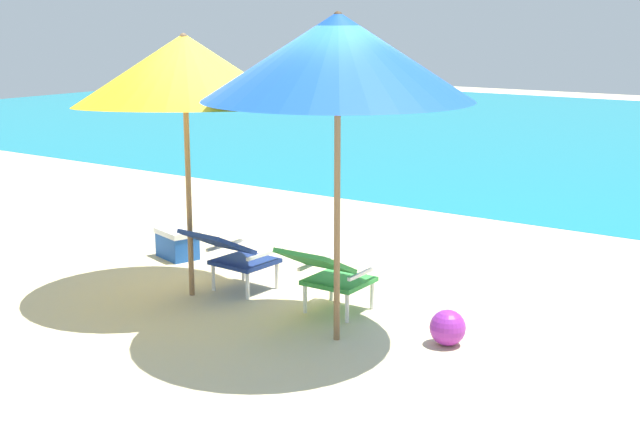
{
  "coord_description": "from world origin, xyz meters",
  "views": [
    {
      "loc": [
        4.59,
        -6.3,
        2.55
      ],
      "look_at": [
        0.0,
        0.23,
        0.75
      ],
      "focal_mm": 48.66,
      "sensor_mm": 36.0,
      "label": 1
    }
  ],
  "objects_px": {
    "lounge_chair_right": "(328,272)",
    "cooler_box": "(177,243)",
    "beach_ball": "(448,328)",
    "beach_umbrella_left": "(185,71)",
    "beach_umbrella_right": "(338,57)",
    "lounge_chair_left": "(232,253)"
  },
  "relations": [
    {
      "from": "lounge_chair_left",
      "to": "beach_umbrella_left",
      "type": "height_order",
      "value": "beach_umbrella_left"
    },
    {
      "from": "lounge_chair_left",
      "to": "cooler_box",
      "type": "height_order",
      "value": "lounge_chair_left"
    },
    {
      "from": "lounge_chair_right",
      "to": "beach_umbrella_left",
      "type": "height_order",
      "value": "beach_umbrella_left"
    },
    {
      "from": "lounge_chair_left",
      "to": "beach_umbrella_right",
      "type": "xyz_separation_m",
      "value": [
        1.47,
        -0.42,
        1.86
      ]
    },
    {
      "from": "cooler_box",
      "to": "beach_umbrella_left",
      "type": "bearing_deg",
      "value": -40.05
    },
    {
      "from": "beach_umbrella_left",
      "to": "beach_umbrella_right",
      "type": "relative_size",
      "value": 1.04
    },
    {
      "from": "beach_ball",
      "to": "cooler_box",
      "type": "xyz_separation_m",
      "value": [
        -3.59,
        0.63,
        0.02
      ]
    },
    {
      "from": "beach_umbrella_left",
      "to": "beach_umbrella_right",
      "type": "distance_m",
      "value": 1.78
    },
    {
      "from": "cooler_box",
      "to": "lounge_chair_left",
      "type": "bearing_deg",
      "value": -25.05
    },
    {
      "from": "lounge_chair_right",
      "to": "beach_umbrella_left",
      "type": "distance_m",
      "value": 2.2
    },
    {
      "from": "beach_ball",
      "to": "beach_umbrella_left",
      "type": "bearing_deg",
      "value": -174.81
    },
    {
      "from": "beach_umbrella_left",
      "to": "beach_ball",
      "type": "xyz_separation_m",
      "value": [
        2.56,
        0.23,
        -1.95
      ]
    },
    {
      "from": "lounge_chair_right",
      "to": "cooler_box",
      "type": "height_order",
      "value": "lounge_chair_right"
    },
    {
      "from": "beach_umbrella_right",
      "to": "cooler_box",
      "type": "height_order",
      "value": "beach_umbrella_right"
    },
    {
      "from": "lounge_chair_right",
      "to": "beach_umbrella_left",
      "type": "bearing_deg",
      "value": -170.04
    },
    {
      "from": "lounge_chair_right",
      "to": "beach_ball",
      "type": "relative_size",
      "value": 3.04
    },
    {
      "from": "lounge_chair_right",
      "to": "cooler_box",
      "type": "distance_m",
      "value": 2.51
    },
    {
      "from": "beach_umbrella_right",
      "to": "lounge_chair_left",
      "type": "bearing_deg",
      "value": 164.0
    },
    {
      "from": "beach_ball",
      "to": "lounge_chair_right",
      "type": "bearing_deg",
      "value": 179.4
    },
    {
      "from": "beach_umbrella_right",
      "to": "cooler_box",
      "type": "distance_m",
      "value": 3.65
    },
    {
      "from": "lounge_chair_left",
      "to": "cooler_box",
      "type": "distance_m",
      "value": 1.49
    },
    {
      "from": "beach_umbrella_left",
      "to": "beach_umbrella_right",
      "type": "height_order",
      "value": "beach_umbrella_right"
    }
  ]
}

